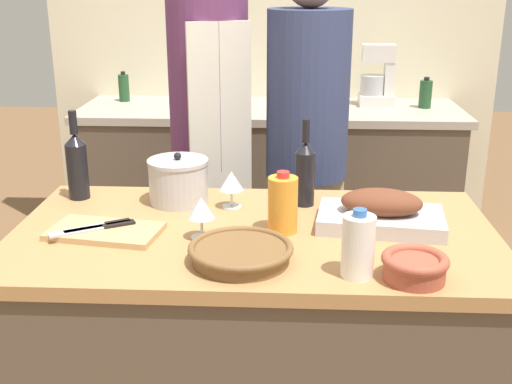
{
  "coord_description": "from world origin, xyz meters",
  "views": [
    {
      "loc": [
        0.09,
        -1.73,
        1.58
      ],
      "look_at": [
        0.0,
        0.11,
        0.95
      ],
      "focal_mm": 45.0,
      "sensor_mm": 36.0,
      "label": 1
    }
  ],
  "objects_px": {
    "stock_pot": "(179,181)",
    "stand_mixer": "(377,80)",
    "wine_bottle_dark": "(305,172)",
    "person_cook_aproned": "(210,131)",
    "condiment_bottle_extra": "(425,94)",
    "wine_glass_left": "(201,209)",
    "roasting_pan": "(381,213)",
    "wicker_basket": "(241,252)",
    "cutting_board": "(105,231)",
    "wine_glass_right": "(231,182)",
    "juice_jug": "(283,204)",
    "condiment_bottle_short": "(218,98)",
    "milk_jug": "(358,246)",
    "knife_paring": "(100,226)",
    "condiment_bottle_tall": "(124,88)",
    "mixing_bowl": "(415,266)",
    "knife_chef": "(96,228)",
    "wine_bottle_green": "(77,164)",
    "person_cook_guest": "(307,146)"
  },
  "relations": [
    {
      "from": "wicker_basket",
      "to": "person_cook_guest",
      "type": "distance_m",
      "value": 1.03
    },
    {
      "from": "wicker_basket",
      "to": "wine_glass_left",
      "type": "height_order",
      "value": "wine_glass_left"
    },
    {
      "from": "cutting_board",
      "to": "condiment_bottle_tall",
      "type": "xyz_separation_m",
      "value": [
        -0.38,
        1.79,
        0.11
      ]
    },
    {
      "from": "wicker_basket",
      "to": "stand_mixer",
      "type": "bearing_deg",
      "value": 72.88
    },
    {
      "from": "wine_glass_right",
      "to": "knife_chef",
      "type": "relative_size",
      "value": 0.53
    },
    {
      "from": "condiment_bottle_extra",
      "to": "wine_glass_left",
      "type": "bearing_deg",
      "value": -119.35
    },
    {
      "from": "cutting_board",
      "to": "person_cook_aproned",
      "type": "height_order",
      "value": "person_cook_aproned"
    },
    {
      "from": "roasting_pan",
      "to": "person_cook_aproned",
      "type": "distance_m",
      "value": 1.0
    },
    {
      "from": "juice_jug",
      "to": "condiment_bottle_short",
      "type": "height_order",
      "value": "juice_jug"
    },
    {
      "from": "stock_pot",
      "to": "condiment_bottle_tall",
      "type": "xyz_separation_m",
      "value": [
        -0.55,
        1.5,
        0.04
      ]
    },
    {
      "from": "wine_bottle_green",
      "to": "condiment_bottle_extra",
      "type": "xyz_separation_m",
      "value": [
        1.41,
        1.38,
        -0.0
      ]
    },
    {
      "from": "stand_mixer",
      "to": "condiment_bottle_short",
      "type": "xyz_separation_m",
      "value": [
        -0.83,
        -0.15,
        -0.07
      ]
    },
    {
      "from": "wicker_basket",
      "to": "wine_glass_right",
      "type": "distance_m",
      "value": 0.42
    },
    {
      "from": "condiment_bottle_extra",
      "to": "person_cook_guest",
      "type": "distance_m",
      "value": 1.05
    },
    {
      "from": "wine_glass_left",
      "to": "knife_chef",
      "type": "relative_size",
      "value": 0.54
    },
    {
      "from": "stock_pot",
      "to": "stand_mixer",
      "type": "xyz_separation_m",
      "value": [
        0.82,
        1.46,
        0.1
      ]
    },
    {
      "from": "knife_chef",
      "to": "person_cook_guest",
      "type": "distance_m",
      "value": 1.06
    },
    {
      "from": "wicker_basket",
      "to": "milk_jug",
      "type": "xyz_separation_m",
      "value": [
        0.29,
        -0.07,
        0.05
      ]
    },
    {
      "from": "milk_jug",
      "to": "wine_glass_right",
      "type": "bearing_deg",
      "value": 126.55
    },
    {
      "from": "milk_jug",
      "to": "knife_chef",
      "type": "bearing_deg",
      "value": 162.65
    },
    {
      "from": "wicker_basket",
      "to": "condiment_bottle_tall",
      "type": "height_order",
      "value": "condiment_bottle_tall"
    },
    {
      "from": "roasting_pan",
      "to": "condiment_bottle_short",
      "type": "height_order",
      "value": "condiment_bottle_short"
    },
    {
      "from": "stock_pot",
      "to": "wine_bottle_green",
      "type": "bearing_deg",
      "value": 175.53
    },
    {
      "from": "stand_mixer",
      "to": "condiment_bottle_extra",
      "type": "bearing_deg",
      "value": -12.23
    },
    {
      "from": "knife_chef",
      "to": "condiment_bottle_short",
      "type": "relative_size",
      "value": 1.7
    },
    {
      "from": "roasting_pan",
      "to": "wicker_basket",
      "type": "distance_m",
      "value": 0.48
    },
    {
      "from": "stock_pot",
      "to": "mixing_bowl",
      "type": "height_order",
      "value": "stock_pot"
    },
    {
      "from": "stock_pot",
      "to": "condiment_bottle_short",
      "type": "relative_size",
      "value": 1.47
    },
    {
      "from": "wine_glass_right",
      "to": "condiment_bottle_tall",
      "type": "distance_m",
      "value": 1.71
    },
    {
      "from": "roasting_pan",
      "to": "wine_glass_right",
      "type": "bearing_deg",
      "value": 162.14
    },
    {
      "from": "condiment_bottle_short",
      "to": "knife_chef",
      "type": "bearing_deg",
      "value": -96.54
    },
    {
      "from": "milk_jug",
      "to": "condiment_bottle_short",
      "type": "distance_m",
      "value": 1.9
    },
    {
      "from": "condiment_bottle_short",
      "to": "wine_bottle_dark",
      "type": "bearing_deg",
      "value": -72.23
    },
    {
      "from": "wine_bottle_dark",
      "to": "wine_glass_left",
      "type": "xyz_separation_m",
      "value": [
        -0.3,
        -0.29,
        -0.02
      ]
    },
    {
      "from": "person_cook_aproned",
      "to": "wicker_basket",
      "type": "bearing_deg",
      "value": -102.17
    },
    {
      "from": "stand_mixer",
      "to": "person_cook_aproned",
      "type": "relative_size",
      "value": 0.19
    },
    {
      "from": "cutting_board",
      "to": "condiment_bottle_tall",
      "type": "distance_m",
      "value": 1.83
    },
    {
      "from": "wine_bottle_dark",
      "to": "person_cook_aproned",
      "type": "height_order",
      "value": "person_cook_aproned"
    },
    {
      "from": "roasting_pan",
      "to": "wine_glass_right",
      "type": "xyz_separation_m",
      "value": [
        -0.45,
        0.15,
        0.04
      ]
    },
    {
      "from": "mixing_bowl",
      "to": "milk_jug",
      "type": "xyz_separation_m",
      "value": [
        -0.14,
        0.02,
        0.04
      ]
    },
    {
      "from": "cutting_board",
      "to": "wine_glass_right",
      "type": "bearing_deg",
      "value": 35.39
    },
    {
      "from": "knife_paring",
      "to": "knife_chef",
      "type": "bearing_deg",
      "value": -111.33
    },
    {
      "from": "roasting_pan",
      "to": "condiment_bottle_short",
      "type": "xyz_separation_m",
      "value": [
        -0.64,
        1.49,
        0.06
      ]
    },
    {
      "from": "roasting_pan",
      "to": "wine_bottle_green",
      "type": "relative_size",
      "value": 1.32
    },
    {
      "from": "wicker_basket",
      "to": "mixing_bowl",
      "type": "relative_size",
      "value": 1.67
    },
    {
      "from": "knife_paring",
      "to": "condiment_bottle_extra",
      "type": "xyz_separation_m",
      "value": [
        1.25,
        1.67,
        0.09
      ]
    },
    {
      "from": "stand_mixer",
      "to": "wicker_basket",
      "type": "bearing_deg",
      "value": -107.12
    },
    {
      "from": "stock_pot",
      "to": "condiment_bottle_tall",
      "type": "distance_m",
      "value": 1.6
    },
    {
      "from": "roasting_pan",
      "to": "stock_pot",
      "type": "bearing_deg",
      "value": 163.69
    },
    {
      "from": "wine_bottle_green",
      "to": "knife_chef",
      "type": "distance_m",
      "value": 0.36
    }
  ]
}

